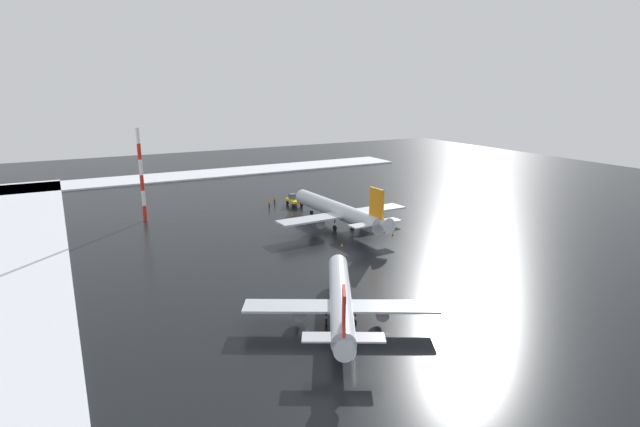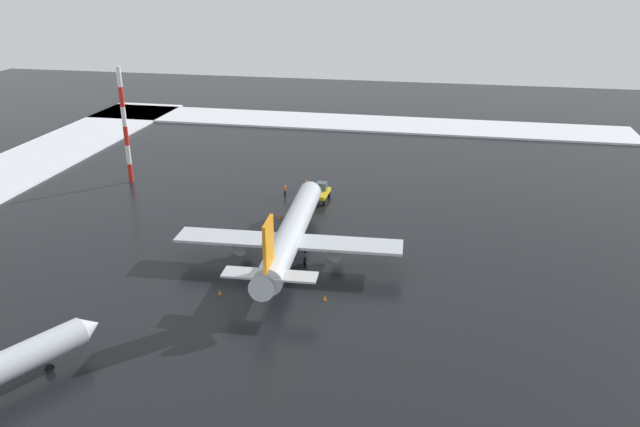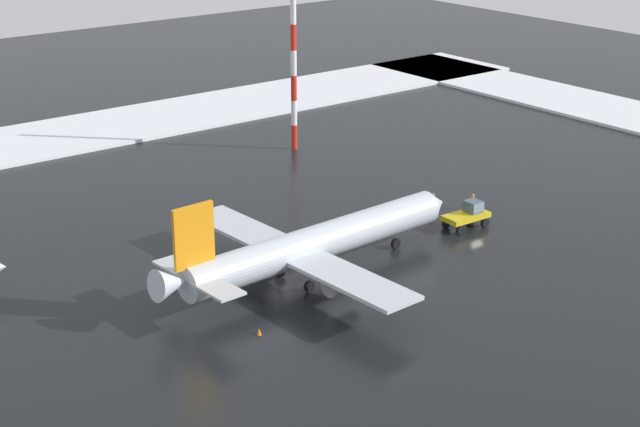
{
  "view_description": "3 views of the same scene",
  "coord_description": "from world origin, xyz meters",
  "px_view_note": "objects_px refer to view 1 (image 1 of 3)",
  "views": [
    {
      "loc": [
        76.43,
        -41.82,
        25.75
      ],
      "look_at": [
        1.01,
        -1.92,
        3.59
      ],
      "focal_mm": 28.0,
      "sensor_mm": 36.0,
      "label": 1
    },
    {
      "loc": [
        63.33,
        19.03,
        32.17
      ],
      "look_at": [
        -2.5,
        6.09,
        5.1
      ],
      "focal_mm": 35.0,
      "sensor_mm": 36.0,
      "label": 2
    },
    {
      "loc": [
        44.8,
        63.06,
        34.33
      ],
      "look_at": [
        -3.03,
        1.57,
        4.96
      ],
      "focal_mm": 55.0,
      "sensor_mm": 36.0,
      "label": 3
    }
  ],
  "objects_px": {
    "airplane_parked_portside": "(341,299)",
    "pushback_tug": "(294,200)",
    "traffic_cone_mid_line": "(342,244)",
    "airplane_far_rear": "(338,211)",
    "ground_crew_near_tug": "(269,203)",
    "antenna_mast": "(141,175)",
    "traffic_cone_near_nose": "(292,215)",
    "ground_crew_beside_wing": "(275,199)",
    "traffic_cone_wingtip_side": "(393,234)"
  },
  "relations": [
    {
      "from": "pushback_tug",
      "to": "traffic_cone_mid_line",
      "type": "bearing_deg",
      "value": 172.27
    },
    {
      "from": "airplane_parked_portside",
      "to": "pushback_tug",
      "type": "distance_m",
      "value": 55.21
    },
    {
      "from": "pushback_tug",
      "to": "airplane_parked_portside",
      "type": "bearing_deg",
      "value": 162.4
    },
    {
      "from": "traffic_cone_near_nose",
      "to": "traffic_cone_wingtip_side",
      "type": "height_order",
      "value": "same"
    },
    {
      "from": "airplane_far_rear",
      "to": "antenna_mast",
      "type": "height_order",
      "value": "antenna_mast"
    },
    {
      "from": "pushback_tug",
      "to": "traffic_cone_wingtip_side",
      "type": "relative_size",
      "value": 8.49
    },
    {
      "from": "traffic_cone_near_nose",
      "to": "airplane_far_rear",
      "type": "bearing_deg",
      "value": 21.24
    },
    {
      "from": "ground_crew_near_tug",
      "to": "antenna_mast",
      "type": "bearing_deg",
      "value": 50.1
    },
    {
      "from": "ground_crew_near_tug",
      "to": "traffic_cone_near_nose",
      "type": "xyz_separation_m",
      "value": [
        8.66,
        1.44,
        -0.7
      ]
    },
    {
      "from": "ground_crew_beside_wing",
      "to": "ground_crew_near_tug",
      "type": "xyz_separation_m",
      "value": [
        3.02,
        -2.55,
        0.0
      ]
    },
    {
      "from": "airplane_far_rear",
      "to": "traffic_cone_mid_line",
      "type": "height_order",
      "value": "airplane_far_rear"
    },
    {
      "from": "airplane_far_rear",
      "to": "traffic_cone_near_nose",
      "type": "relative_size",
      "value": 57.1
    },
    {
      "from": "antenna_mast",
      "to": "ground_crew_near_tug",
      "type": "bearing_deg",
      "value": 86.8
    },
    {
      "from": "ground_crew_near_tug",
      "to": "traffic_cone_mid_line",
      "type": "relative_size",
      "value": 3.11
    },
    {
      "from": "ground_crew_beside_wing",
      "to": "airplane_parked_portside",
      "type": "bearing_deg",
      "value": -147.82
    },
    {
      "from": "ground_crew_near_tug",
      "to": "traffic_cone_wingtip_side",
      "type": "xyz_separation_m",
      "value": [
        29.1,
        11.49,
        -0.7
      ]
    },
    {
      "from": "antenna_mast",
      "to": "traffic_cone_wingtip_side",
      "type": "relative_size",
      "value": 32.7
    },
    {
      "from": "traffic_cone_mid_line",
      "to": "traffic_cone_near_nose",
      "type": "bearing_deg",
      "value": 177.58
    },
    {
      "from": "traffic_cone_mid_line",
      "to": "airplane_far_rear",
      "type": "bearing_deg",
      "value": 153.15
    },
    {
      "from": "airplane_parked_portside",
      "to": "ground_crew_near_tug",
      "type": "height_order",
      "value": "airplane_parked_portside"
    },
    {
      "from": "airplane_far_rear",
      "to": "airplane_parked_portside",
      "type": "bearing_deg",
      "value": 147.68
    },
    {
      "from": "airplane_far_rear",
      "to": "ground_crew_near_tug",
      "type": "xyz_separation_m",
      "value": [
        -19.76,
        -5.76,
        -2.11
      ]
    },
    {
      "from": "ground_crew_beside_wing",
      "to": "traffic_cone_near_nose",
      "type": "height_order",
      "value": "ground_crew_beside_wing"
    },
    {
      "from": "ground_crew_beside_wing",
      "to": "antenna_mast",
      "type": "xyz_separation_m",
      "value": [
        1.6,
        -27.89,
        8.02
      ]
    },
    {
      "from": "airplane_parked_portside",
      "to": "traffic_cone_near_nose",
      "type": "xyz_separation_m",
      "value": [
        -44.13,
        14.38,
        -2.25
      ]
    },
    {
      "from": "ground_crew_beside_wing",
      "to": "traffic_cone_near_nose",
      "type": "xyz_separation_m",
      "value": [
        11.68,
        -1.1,
        -0.7
      ]
    },
    {
      "from": "ground_crew_near_tug",
      "to": "traffic_cone_wingtip_side",
      "type": "height_order",
      "value": "ground_crew_near_tug"
    },
    {
      "from": "pushback_tug",
      "to": "traffic_cone_near_nose",
      "type": "relative_size",
      "value": 8.49
    },
    {
      "from": "ground_crew_beside_wing",
      "to": "airplane_far_rear",
      "type": "bearing_deg",
      "value": -124.29
    },
    {
      "from": "airplane_far_rear",
      "to": "ground_crew_near_tug",
      "type": "distance_m",
      "value": 20.69
    },
    {
      "from": "ground_crew_beside_wing",
      "to": "ground_crew_near_tug",
      "type": "bearing_deg",
      "value": -172.46
    },
    {
      "from": "traffic_cone_near_nose",
      "to": "ground_crew_beside_wing",
      "type": "bearing_deg",
      "value": 174.61
    },
    {
      "from": "antenna_mast",
      "to": "traffic_cone_wingtip_side",
      "type": "bearing_deg",
      "value": 50.36
    },
    {
      "from": "airplane_parked_portside",
      "to": "pushback_tug",
      "type": "height_order",
      "value": "airplane_parked_portside"
    },
    {
      "from": "traffic_cone_near_nose",
      "to": "traffic_cone_wingtip_side",
      "type": "bearing_deg",
      "value": 26.18
    },
    {
      "from": "antenna_mast",
      "to": "pushback_tug",
      "type": "bearing_deg",
      "value": 85.93
    },
    {
      "from": "airplane_far_rear",
      "to": "traffic_cone_near_nose",
      "type": "height_order",
      "value": "airplane_far_rear"
    },
    {
      "from": "ground_crew_near_tug",
      "to": "traffic_cone_mid_line",
      "type": "xyz_separation_m",
      "value": [
        30.08,
        0.54,
        -0.7
      ]
    },
    {
      "from": "ground_crew_beside_wing",
      "to": "antenna_mast",
      "type": "relative_size",
      "value": 0.1
    },
    {
      "from": "airplane_parked_portside",
      "to": "airplane_far_rear",
      "type": "bearing_deg",
      "value": -1.05
    },
    {
      "from": "airplane_parked_portside",
      "to": "antenna_mast",
      "type": "bearing_deg",
      "value": 41.35
    },
    {
      "from": "airplane_parked_portside",
      "to": "traffic_cone_wingtip_side",
      "type": "distance_m",
      "value": 34.11
    },
    {
      "from": "airplane_parked_portside",
      "to": "pushback_tug",
      "type": "bearing_deg",
      "value": 8.92
    },
    {
      "from": "traffic_cone_wingtip_side",
      "to": "antenna_mast",
      "type": "bearing_deg",
      "value": -129.64
    },
    {
      "from": "airplane_far_rear",
      "to": "traffic_cone_near_nose",
      "type": "xyz_separation_m",
      "value": [
        -11.1,
        -4.32,
        -2.81
      ]
    },
    {
      "from": "airplane_far_rear",
      "to": "pushback_tug",
      "type": "relative_size",
      "value": 6.72
    },
    {
      "from": "traffic_cone_near_nose",
      "to": "traffic_cone_mid_line",
      "type": "distance_m",
      "value": 21.44
    },
    {
      "from": "ground_crew_beside_wing",
      "to": "ground_crew_near_tug",
      "type": "height_order",
      "value": "same"
    },
    {
      "from": "antenna_mast",
      "to": "traffic_cone_wingtip_side",
      "type": "height_order",
      "value": "antenna_mast"
    },
    {
      "from": "airplane_parked_portside",
      "to": "pushback_tug",
      "type": "xyz_separation_m",
      "value": [
        -52.01,
        18.47,
        -1.24
      ]
    }
  ]
}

